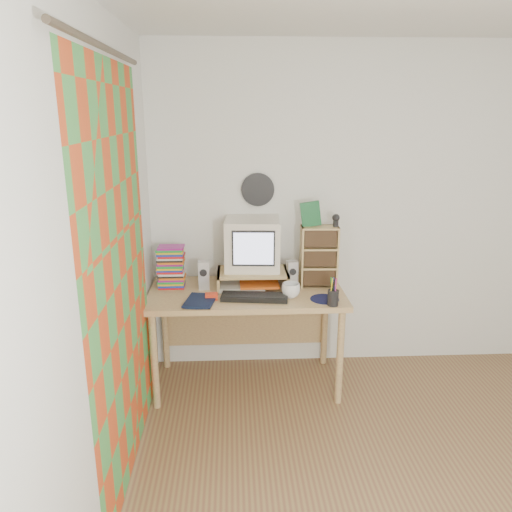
{
  "coord_description": "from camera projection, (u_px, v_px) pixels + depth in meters",
  "views": [
    {
      "loc": [
        -1.13,
        -2.0,
        2.01
      ],
      "look_at": [
        -0.96,
        1.33,
        1.03
      ],
      "focal_mm": 35.0,
      "sensor_mm": 36.0,
      "label": 1
    }
  ],
  "objects": [
    {
      "name": "speaker_right",
      "position": [
        292.0,
        274.0,
        3.67
      ],
      "size": [
        0.08,
        0.08,
        0.2
      ],
      "primitive_type": "cube",
      "rotation": [
        0.0,
        0.0,
        0.11
      ],
      "color": "silver",
      "rests_on": "desk"
    },
    {
      "name": "speaker_left",
      "position": [
        204.0,
        275.0,
        3.62
      ],
      "size": [
        0.08,
        0.08,
        0.21
      ],
      "primitive_type": "cube",
      "rotation": [
        0.0,
        0.0,
        0.06
      ],
      "color": "silver",
      "rests_on": "desk"
    },
    {
      "name": "desk",
      "position": [
        246.0,
        305.0,
        3.7
      ],
      "size": [
        1.4,
        0.7,
        0.75
      ],
      "color": "#D3B772",
      "rests_on": "floor"
    },
    {
      "name": "webcam",
      "position": [
        336.0,
        220.0,
        3.57
      ],
      "size": [
        0.06,
        0.06,
        0.09
      ],
      "primitive_type": null,
      "rotation": [
        0.0,
        0.0,
        0.08
      ],
      "color": "black",
      "rests_on": "cd_rack"
    },
    {
      "name": "back_wall",
      "position": [
        377.0,
        212.0,
        3.86
      ],
      "size": [
        3.5,
        0.0,
        3.5
      ],
      "primitive_type": "plane",
      "rotation": [
        1.57,
        0.0,
        0.0
      ],
      "color": "white",
      "rests_on": "floor"
    },
    {
      "name": "papers",
      "position": [
        248.0,
        285.0,
        3.67
      ],
      "size": [
        0.33,
        0.25,
        0.04
      ],
      "primitive_type": null,
      "rotation": [
        0.0,
        0.0,
        0.02
      ],
      "color": "beige",
      "rests_on": "desk"
    },
    {
      "name": "left_wall",
      "position": [
        85.0,
        296.0,
        2.1
      ],
      "size": [
        0.0,
        3.5,
        3.5
      ],
      "primitive_type": "plane",
      "rotation": [
        1.57,
        0.0,
        1.57
      ],
      "color": "white",
      "rests_on": "floor"
    },
    {
      "name": "curtain",
      "position": [
        121.0,
        281.0,
        2.59
      ],
      "size": [
        0.0,
        2.2,
        2.2
      ],
      "primitive_type": "plane",
      "rotation": [
        1.57,
        0.0,
        1.57
      ],
      "color": "#C9461C",
      "rests_on": "left_wall"
    },
    {
      "name": "keyboard",
      "position": [
        255.0,
        297.0,
        3.44
      ],
      "size": [
        0.47,
        0.21,
        0.03
      ],
      "primitive_type": "cube",
      "rotation": [
        0.0,
        0.0,
        -0.13
      ],
      "color": "black",
      "rests_on": "desk"
    },
    {
      "name": "cd_rack",
      "position": [
        319.0,
        256.0,
        3.66
      ],
      "size": [
        0.27,
        0.15,
        0.45
      ],
      "primitive_type": "cube",
      "rotation": [
        0.0,
        0.0,
        -0.03
      ],
      "color": "tan",
      "rests_on": "desk"
    },
    {
      "name": "diary",
      "position": [
        186.0,
        298.0,
        3.39
      ],
      "size": [
        0.26,
        0.22,
        0.05
      ],
      "primitive_type": "imported",
      "rotation": [
        0.0,
        0.0,
        -0.18
      ],
      "color": "#0E1733",
      "rests_on": "desk"
    },
    {
      "name": "red_box",
      "position": [
        212.0,
        296.0,
        3.43
      ],
      "size": [
        0.09,
        0.06,
        0.04
      ],
      "primitive_type": "cube",
      "rotation": [
        0.0,
        0.0,
        0.05
      ],
      "color": "red",
      "rests_on": "desk"
    },
    {
      "name": "game_box",
      "position": [
        311.0,
        214.0,
        3.58
      ],
      "size": [
        0.14,
        0.03,
        0.18
      ],
      "primitive_type": "cube",
      "rotation": [
        0.0,
        0.0,
        0.02
      ],
      "color": "#19592F",
      "rests_on": "cd_rack"
    },
    {
      "name": "mousepad",
      "position": [
        325.0,
        299.0,
        3.44
      ],
      "size": [
        0.23,
        0.23,
        0.0
      ],
      "primitive_type": "cylinder",
      "rotation": [
        0.0,
        0.0,
        -0.15
      ],
      "color": "black",
      "rests_on": "desk"
    },
    {
      "name": "mug",
      "position": [
        291.0,
        290.0,
        3.47
      ],
      "size": [
        0.15,
        0.15,
        0.1
      ],
      "primitive_type": "imported",
      "rotation": [
        0.0,
        0.0,
        -0.22
      ],
      "color": "white",
      "rests_on": "desk"
    },
    {
      "name": "wall_disc",
      "position": [
        258.0,
        190.0,
        3.75
      ],
      "size": [
        0.25,
        0.02,
        0.25
      ],
      "primitive_type": "cylinder",
      "rotation": [
        1.57,
        0.0,
        0.0
      ],
      "color": "black",
      "rests_on": "back_wall"
    },
    {
      "name": "pen_cup",
      "position": [
        333.0,
        295.0,
        3.31
      ],
      "size": [
        0.08,
        0.08,
        0.15
      ],
      "primitive_type": null,
      "rotation": [
        0.0,
        0.0,
        0.0
      ],
      "color": "black",
      "rests_on": "desk"
    },
    {
      "name": "crt_monitor",
      "position": [
        253.0,
        245.0,
        3.66
      ],
      "size": [
        0.42,
        0.42,
        0.37
      ],
      "primitive_type": "cube",
      "rotation": [
        0.0,
        0.0,
        -0.07
      ],
      "color": "silver",
      "rests_on": "monitor_riser"
    },
    {
      "name": "monitor_riser",
      "position": [
        253.0,
        274.0,
        3.67
      ],
      "size": [
        0.52,
        0.3,
        0.12
      ],
      "color": "tan",
      "rests_on": "desk"
    },
    {
      "name": "dvd_stack",
      "position": [
        171.0,
        270.0,
        3.65
      ],
      "size": [
        0.19,
        0.13,
        0.27
      ],
      "primitive_type": null,
      "rotation": [
        0.0,
        0.0,
        -0.0
      ],
      "color": "brown",
      "rests_on": "desk"
    }
  ]
}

